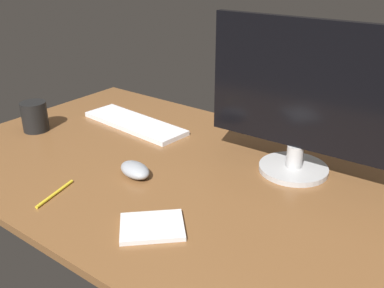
{
  "coord_description": "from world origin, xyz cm",
  "views": [
    {
      "loc": [
        64.24,
        -80.56,
        56.73
      ],
      "look_at": [
        -0.04,
        4.89,
        8.0
      ],
      "focal_mm": 40.62,
      "sensor_mm": 36.0,
      "label": 1
    }
  ],
  "objects_px": {
    "monitor": "(301,98)",
    "computer_mouse": "(135,170)",
    "keyboard": "(135,123)",
    "notepad": "(152,227)",
    "pen": "(55,194)",
    "coffee_mug": "(35,117)"
  },
  "relations": [
    {
      "from": "monitor",
      "to": "computer_mouse",
      "type": "bearing_deg",
      "value": -140.97
    },
    {
      "from": "keyboard",
      "to": "computer_mouse",
      "type": "height_order",
      "value": "computer_mouse"
    },
    {
      "from": "monitor",
      "to": "notepad",
      "type": "relative_size",
      "value": 3.66
    },
    {
      "from": "notepad",
      "to": "pen",
      "type": "xyz_separation_m",
      "value": [
        -0.28,
        -0.04,
        -0.0
      ]
    },
    {
      "from": "coffee_mug",
      "to": "notepad",
      "type": "bearing_deg",
      "value": -15.18
    },
    {
      "from": "coffee_mug",
      "to": "notepad",
      "type": "xyz_separation_m",
      "value": [
        0.66,
        -0.18,
        -0.04
      ]
    },
    {
      "from": "pen",
      "to": "monitor",
      "type": "bearing_deg",
      "value": 124.04
    },
    {
      "from": "computer_mouse",
      "to": "coffee_mug",
      "type": "height_order",
      "value": "coffee_mug"
    },
    {
      "from": "keyboard",
      "to": "pen",
      "type": "xyz_separation_m",
      "value": [
        0.16,
        -0.44,
        -0.0
      ]
    },
    {
      "from": "monitor",
      "to": "notepad",
      "type": "distance_m",
      "value": 0.49
    },
    {
      "from": "computer_mouse",
      "to": "pen",
      "type": "bearing_deg",
      "value": -102.26
    },
    {
      "from": "monitor",
      "to": "keyboard",
      "type": "height_order",
      "value": "monitor"
    },
    {
      "from": "computer_mouse",
      "to": "pen",
      "type": "xyz_separation_m",
      "value": [
        -0.09,
        -0.19,
        -0.01
      ]
    },
    {
      "from": "notepad",
      "to": "monitor",
      "type": "bearing_deg",
      "value": 73.32
    },
    {
      "from": "coffee_mug",
      "to": "pen",
      "type": "xyz_separation_m",
      "value": [
        0.39,
        -0.22,
        -0.04
      ]
    },
    {
      "from": "monitor",
      "to": "coffee_mug",
      "type": "xyz_separation_m",
      "value": [
        -0.79,
        -0.24,
        -0.16
      ]
    },
    {
      "from": "notepad",
      "to": "pen",
      "type": "bearing_deg",
      "value": -172.32
    },
    {
      "from": "computer_mouse",
      "to": "coffee_mug",
      "type": "xyz_separation_m",
      "value": [
        -0.47,
        0.03,
        0.03
      ]
    },
    {
      "from": "coffee_mug",
      "to": "pen",
      "type": "height_order",
      "value": "coffee_mug"
    },
    {
      "from": "notepad",
      "to": "keyboard",
      "type": "bearing_deg",
      "value": 137.35
    },
    {
      "from": "keyboard",
      "to": "monitor",
      "type": "bearing_deg",
      "value": 6.75
    },
    {
      "from": "coffee_mug",
      "to": "keyboard",
      "type": "bearing_deg",
      "value": 44.78
    }
  ]
}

